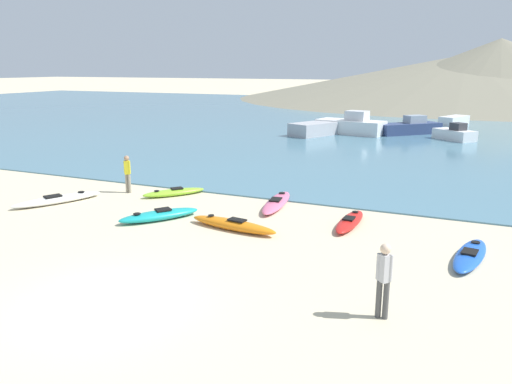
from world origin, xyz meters
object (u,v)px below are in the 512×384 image
at_px(kayak_on_sand_6, 277,202).
at_px(moored_boat_3, 315,129).
at_px(kayak_on_sand_1, 350,221).
at_px(moored_boat_1, 409,127).
at_px(kayak_on_sand_3, 159,215).
at_px(kayak_on_sand_4, 470,255).
at_px(kayak_on_sand_5, 58,199).
at_px(kayak_on_sand_0, 233,225).
at_px(person_near_waterline, 127,172).
at_px(moored_boat_2, 351,126).
at_px(person_near_foreground, 384,276).
at_px(kayak_on_sand_2, 174,192).
at_px(moored_boat_4, 455,134).
at_px(moored_boat_0, 454,120).

height_order(kayak_on_sand_6, moored_boat_3, moored_boat_3).
distance_m(kayak_on_sand_1, moored_boat_1, 25.54).
relative_size(kayak_on_sand_3, moored_boat_1, 0.57).
relative_size(kayak_on_sand_3, kayak_on_sand_4, 0.92).
relative_size(kayak_on_sand_1, kayak_on_sand_4, 0.91).
bearing_deg(kayak_on_sand_5, kayak_on_sand_0, -1.56).
bearing_deg(kayak_on_sand_5, kayak_on_sand_4, 0.28).
xyz_separation_m(person_near_waterline, moored_boat_2, (4.46, 23.04, -0.23)).
height_order(kayak_on_sand_5, person_near_foreground, person_near_foreground).
bearing_deg(person_near_waterline, kayak_on_sand_4, -10.05).
xyz_separation_m(kayak_on_sand_1, moored_boat_3, (-7.94, 21.71, 0.43)).
bearing_deg(kayak_on_sand_6, kayak_on_sand_2, -177.26).
bearing_deg(kayak_on_sand_6, kayak_on_sand_3, -133.37).
distance_m(person_near_waterline, moored_boat_4, 25.78).
height_order(kayak_on_sand_5, moored_boat_1, moored_boat_1).
bearing_deg(moored_boat_0, person_near_waterline, -109.60).
bearing_deg(kayak_on_sand_3, moored_boat_4, 70.86).
distance_m(kayak_on_sand_3, moored_boat_4, 26.92).
bearing_deg(moored_boat_3, kayak_on_sand_5, -98.73).
bearing_deg(moored_boat_2, kayak_on_sand_1, -76.90).
relative_size(kayak_on_sand_4, person_near_foreground, 1.79).
height_order(kayak_on_sand_2, kayak_on_sand_5, kayak_on_sand_5).
height_order(kayak_on_sand_2, moored_boat_3, moored_boat_3).
distance_m(person_near_foreground, person_near_waterline, 14.01).
relative_size(kayak_on_sand_4, kayak_on_sand_5, 0.87).
height_order(kayak_on_sand_4, person_near_waterline, person_near_waterline).
bearing_deg(kayak_on_sand_0, kayak_on_sand_3, -178.97).
xyz_separation_m(kayak_on_sand_3, kayak_on_sand_6, (3.22, 3.40, -0.02)).
xyz_separation_m(kayak_on_sand_5, moored_boat_4, (13.93, 25.16, 0.37)).
bearing_deg(moored_boat_4, kayak_on_sand_1, -95.82).
height_order(kayak_on_sand_2, kayak_on_sand_6, kayak_on_sand_6).
bearing_deg(kayak_on_sand_5, kayak_on_sand_2, 38.36).
height_order(person_near_waterline, moored_boat_4, person_near_waterline).
xyz_separation_m(kayak_on_sand_0, kayak_on_sand_3, (-2.94, -0.05, -0.00)).
relative_size(kayak_on_sand_2, moored_boat_1, 0.50).
xyz_separation_m(moored_boat_0, moored_boat_4, (0.52, -10.61, 0.05)).
height_order(kayak_on_sand_4, moored_boat_0, moored_boat_0).
xyz_separation_m(kayak_on_sand_2, kayak_on_sand_5, (-3.68, -2.91, 0.01)).
bearing_deg(kayak_on_sand_5, moored_boat_0, 69.45).
bearing_deg(person_near_waterline, moored_boat_1, 70.44).
xyz_separation_m(kayak_on_sand_3, moored_boat_2, (0.93, 25.85, 0.54)).
xyz_separation_m(kayak_on_sand_4, moored_boat_1, (-5.06, 27.30, 0.44)).
height_order(kayak_on_sand_0, moored_boat_1, moored_boat_1).
distance_m(kayak_on_sand_5, kayak_on_sand_6, 8.89).
xyz_separation_m(kayak_on_sand_3, person_near_foreground, (8.64, -4.13, 0.82)).
relative_size(kayak_on_sand_1, moored_boat_4, 0.87).
bearing_deg(kayak_on_sand_6, person_near_waterline, -174.96).
relative_size(kayak_on_sand_2, moored_boat_3, 0.53).
relative_size(moored_boat_0, moored_boat_4, 1.15).
relative_size(kayak_on_sand_1, moored_boat_0, 0.75).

